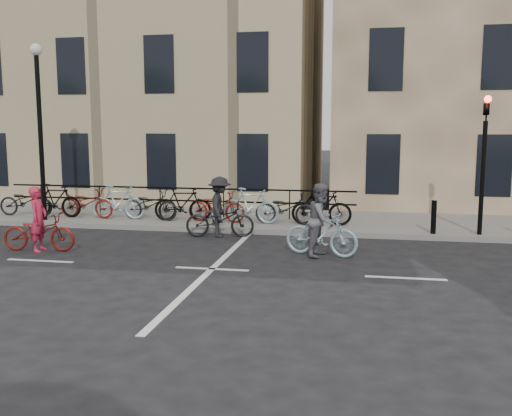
% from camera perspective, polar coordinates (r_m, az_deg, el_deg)
% --- Properties ---
extents(ground, '(120.00, 120.00, 0.00)m').
position_cam_1_polar(ground, '(12.22, -4.43, -6.12)').
color(ground, black).
rests_on(ground, ground).
extents(sidewalk, '(46.00, 4.00, 0.15)m').
position_cam_1_polar(sidewalk, '(19.05, -11.38, -0.84)').
color(sidewalk, slate).
rests_on(sidewalk, ground).
extents(building_west, '(20.00, 10.00, 10.00)m').
position_cam_1_polar(building_west, '(27.34, -16.04, 12.38)').
color(building_west, tan).
rests_on(building_west, sidewalk).
extents(traffic_light, '(0.18, 0.30, 3.90)m').
position_cam_1_polar(traffic_light, '(16.08, 21.86, 5.61)').
color(traffic_light, black).
rests_on(traffic_light, sidewalk).
extents(lamp_post, '(0.36, 0.36, 5.28)m').
position_cam_1_polar(lamp_post, '(18.52, -20.86, 9.14)').
color(lamp_post, black).
rests_on(lamp_post, sidewalk).
extents(bollard_east, '(0.14, 0.14, 0.90)m').
position_cam_1_polar(bollard_east, '(15.98, 17.34, -0.87)').
color(bollard_east, black).
rests_on(bollard_east, sidewalk).
extents(parked_bikes, '(11.45, 1.23, 1.05)m').
position_cam_1_polar(parked_bikes, '(17.66, -9.04, 0.39)').
color(parked_bikes, black).
rests_on(parked_bikes, sidewalk).
extents(cyclist_pink, '(1.83, 0.82, 1.58)m').
position_cam_1_polar(cyclist_pink, '(14.79, -20.89, -1.96)').
color(cyclist_pink, maroon).
rests_on(cyclist_pink, ground).
extents(cyclist_grey, '(1.84, 0.98, 1.72)m').
position_cam_1_polar(cyclist_grey, '(13.35, 6.56, -1.87)').
color(cyclist_grey, '#94B8C2').
rests_on(cyclist_grey, ground).
extents(cyclist_dark, '(1.94, 1.16, 1.66)m').
position_cam_1_polar(cyclist_dark, '(15.57, -3.64, -0.54)').
color(cyclist_dark, black).
rests_on(cyclist_dark, ground).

